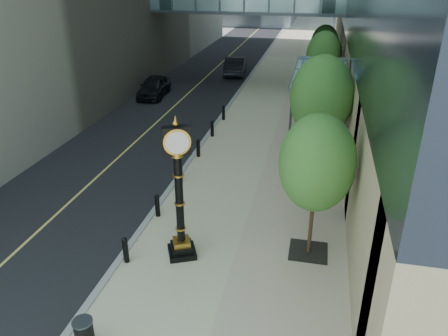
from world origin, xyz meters
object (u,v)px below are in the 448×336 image
Objects in this scene: street_clock at (179,201)px; pedestrian at (314,148)px; car_near at (154,86)px; car_far at (235,65)px; trash_bin at (85,335)px.

pedestrian is at bearing 39.86° from street_clock.
car_far is (4.89, 8.92, 0.06)m from car_near.
trash_bin is 25.48m from car_near.
trash_bin is 0.17× the size of car_far.
car_near is (-7.19, 24.44, 0.30)m from trash_bin.
street_clock is at bearing 91.34° from car_far.
street_clock is 5.73× the size of trash_bin.
car_far is (-2.30, 33.36, 0.36)m from trash_bin.
car_far is at bearing 93.95° from trash_bin.
trash_bin is (-1.31, -4.66, -1.79)m from street_clock.
street_clock is 1.00× the size of car_far.
street_clock is 21.58m from car_near.
trash_bin is 0.19× the size of car_near.
pedestrian reaches higher than trash_bin.
street_clock is 28.96m from car_far.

